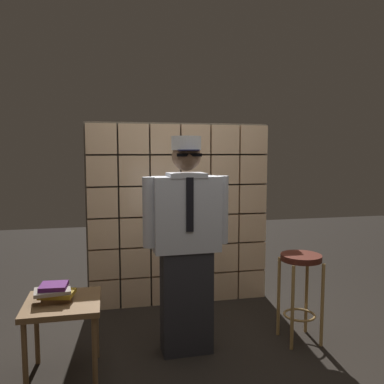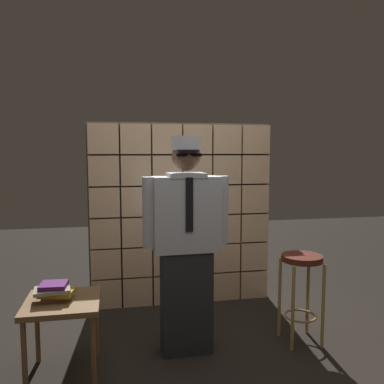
% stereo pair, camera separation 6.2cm
% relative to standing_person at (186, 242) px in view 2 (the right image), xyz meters
% --- Properties ---
extents(ground_plane, '(12.00, 12.00, 0.00)m').
position_rel_standing_person_xyz_m(ground_plane, '(0.14, -0.39, -0.90)').
color(ground_plane, black).
extents(glass_block_wall, '(1.92, 0.10, 1.92)m').
position_rel_standing_person_xyz_m(glass_block_wall, '(0.14, 1.05, 0.04)').
color(glass_block_wall, '#E0B78C').
rests_on(glass_block_wall, ground).
extents(standing_person, '(0.69, 0.29, 1.73)m').
position_rel_standing_person_xyz_m(standing_person, '(0.00, 0.00, 0.00)').
color(standing_person, '#28282D').
rests_on(standing_person, ground).
extents(bar_stool, '(0.34, 0.34, 0.75)m').
position_rel_standing_person_xyz_m(bar_stool, '(0.98, -0.02, -0.34)').
color(bar_stool, '#592319').
rests_on(bar_stool, ground).
extents(side_table, '(0.52, 0.52, 0.56)m').
position_rel_standing_person_xyz_m(side_table, '(-0.93, -0.16, -0.42)').
color(side_table, brown).
rests_on(side_table, ground).
extents(book_stack, '(0.29, 0.22, 0.12)m').
position_rel_standing_person_xyz_m(book_stack, '(-0.98, -0.16, -0.28)').
color(book_stack, brown).
rests_on(book_stack, side_table).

